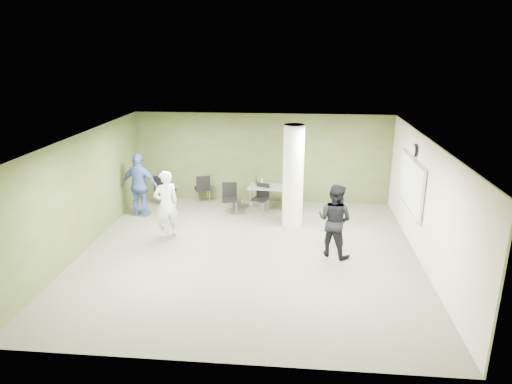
# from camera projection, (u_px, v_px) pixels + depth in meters

# --- Properties ---
(floor) EXTENTS (8.00, 8.00, 0.00)m
(floor) POSITION_uv_depth(u_px,v_px,m) (249.00, 253.00, 10.95)
(floor) COLOR #525341
(floor) RESTS_ON ground
(ceiling) EXTENTS (8.00, 8.00, 0.00)m
(ceiling) POSITION_uv_depth(u_px,v_px,m) (248.00, 138.00, 10.10)
(ceiling) COLOR white
(ceiling) RESTS_ON wall_back
(wall_back) EXTENTS (8.00, 2.80, 0.02)m
(wall_back) POSITION_uv_depth(u_px,v_px,m) (262.00, 158.00, 14.32)
(wall_back) COLOR #454E24
(wall_back) RESTS_ON floor
(wall_left) EXTENTS (0.02, 8.00, 2.80)m
(wall_left) POSITION_uv_depth(u_px,v_px,m) (82.00, 193.00, 10.88)
(wall_left) COLOR #454E24
(wall_left) RESTS_ON floor
(wall_right_cream) EXTENTS (0.02, 8.00, 2.80)m
(wall_right_cream) POSITION_uv_depth(u_px,v_px,m) (426.00, 204.00, 10.17)
(wall_right_cream) COLOR beige
(wall_right_cream) RESTS_ON floor
(column) EXTENTS (0.56, 0.56, 2.80)m
(column) POSITION_uv_depth(u_px,v_px,m) (293.00, 176.00, 12.33)
(column) COLOR silver
(column) RESTS_ON floor
(whiteboard) EXTENTS (0.05, 2.30, 1.30)m
(whiteboard) POSITION_uv_depth(u_px,v_px,m) (411.00, 184.00, 11.28)
(whiteboard) COLOR silver
(whiteboard) RESTS_ON wall_right_cream
(wall_clock) EXTENTS (0.06, 0.32, 0.32)m
(wall_clock) POSITION_uv_depth(u_px,v_px,m) (415.00, 150.00, 11.02)
(wall_clock) COLOR black
(wall_clock) RESTS_ON wall_right_cream
(folding_table) EXTENTS (1.63, 0.85, 1.00)m
(folding_table) POSITION_uv_depth(u_px,v_px,m) (274.00, 188.00, 13.66)
(folding_table) COLOR gray
(folding_table) RESTS_ON floor
(wastebasket) EXTENTS (0.25, 0.25, 0.29)m
(wastebasket) POSITION_uv_depth(u_px,v_px,m) (237.00, 203.00, 14.07)
(wastebasket) COLOR #4C4C4C
(wastebasket) RESTS_ON floor
(chair_back_left) EXTENTS (0.65, 0.65, 1.00)m
(chair_back_left) POSITION_uv_depth(u_px,v_px,m) (163.00, 188.00, 14.01)
(chair_back_left) COLOR black
(chair_back_left) RESTS_ON floor
(chair_back_right) EXTENTS (0.59, 0.59, 0.92)m
(chair_back_right) POSITION_uv_depth(u_px,v_px,m) (203.00, 187.00, 14.34)
(chair_back_right) COLOR black
(chair_back_right) RESTS_ON floor
(chair_table_left) EXTENTS (0.52, 0.52, 0.91)m
(chair_table_left) POSITION_uv_depth(u_px,v_px,m) (230.00, 196.00, 13.47)
(chair_table_left) COLOR black
(chair_table_left) RESTS_ON floor
(chair_table_right) EXTENTS (0.56, 0.56, 0.87)m
(chair_table_right) POSITION_uv_depth(u_px,v_px,m) (261.00, 196.00, 13.55)
(chair_table_right) COLOR black
(chair_table_right) RESTS_ON floor
(woman_white) EXTENTS (0.77, 0.72, 1.77)m
(woman_white) POSITION_uv_depth(u_px,v_px,m) (166.00, 204.00, 11.69)
(woman_white) COLOR white
(woman_white) RESTS_ON floor
(man_black) EXTENTS (1.08, 1.01, 1.76)m
(man_black) POSITION_uv_depth(u_px,v_px,m) (335.00, 220.00, 10.62)
(man_black) COLOR black
(man_black) RESTS_ON floor
(man_blue) EXTENTS (1.14, 0.60, 1.86)m
(man_blue) POSITION_uv_depth(u_px,v_px,m) (140.00, 185.00, 13.12)
(man_blue) COLOR #405AA0
(man_blue) RESTS_ON floor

